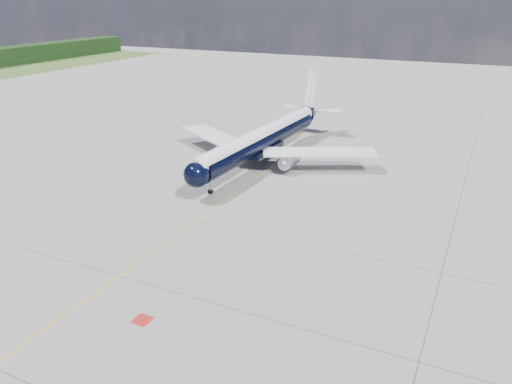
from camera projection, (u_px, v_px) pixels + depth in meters
ground at (262, 174)px, 80.82m from camera, size 320.00×320.00×0.00m
taxiway_centerline at (248, 184)px, 76.62m from camera, size 0.16×160.00×0.01m
red_marking at (142, 320)px, 44.56m from camera, size 1.60×1.60×0.01m
main_airliner at (264, 138)px, 85.15m from camera, size 38.46×46.83×13.53m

